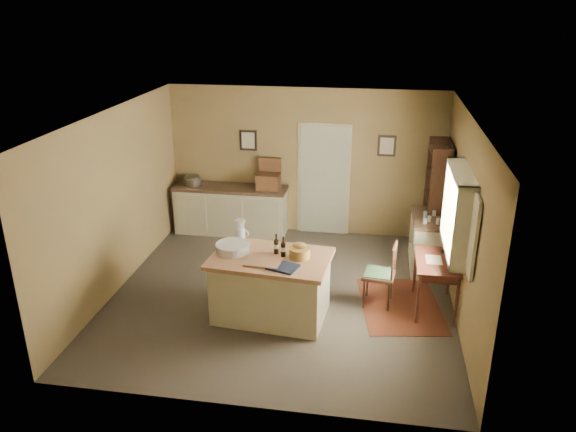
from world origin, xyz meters
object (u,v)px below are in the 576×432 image
desk_chair (379,275)px  shelving_unit (439,201)px  sideboard (231,208)px  writing_desk (437,266)px  right_cabinet (429,242)px  work_island (270,285)px

desk_chair → shelving_unit: 2.11m
sideboard → writing_desk: bearing=-32.4°
sideboard → right_cabinet: (3.54, -0.95, -0.02)m
desk_chair → shelving_unit: shelving_unit is taller
writing_desk → right_cabinet: (-0.00, 1.30, -0.21)m
work_island → sideboard: bearing=119.7°
work_island → desk_chair: bearing=26.2°
sideboard → desk_chair: sideboard is taller
work_island → writing_desk: (2.26, 0.56, 0.19)m
sideboard → desk_chair: size_ratio=2.23×
work_island → writing_desk: size_ratio=1.76×
sideboard → writing_desk: (3.54, -2.25, 0.19)m
sideboard → work_island: bearing=-65.5°
writing_desk → sideboard: bearing=147.6°
sideboard → desk_chair: (2.75, -2.24, -0.01)m
desk_chair → right_cabinet: size_ratio=0.91×
shelving_unit → desk_chair: bearing=-117.4°
work_island → shelving_unit: size_ratio=0.85×
work_island → shelving_unit: 3.43m
sideboard → shelving_unit: size_ratio=1.05×
work_island → shelving_unit: bearing=49.7°
work_island → writing_desk: 2.34m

